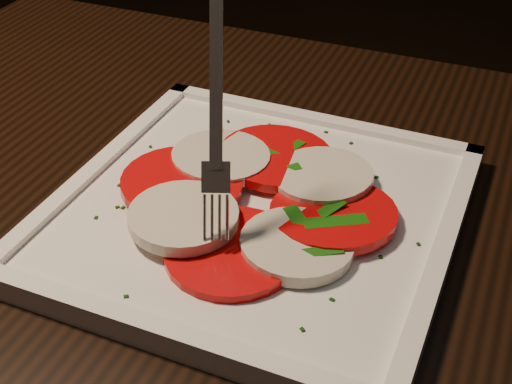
{
  "coord_description": "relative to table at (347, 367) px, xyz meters",
  "views": [
    {
      "loc": [
        0.02,
        -0.54,
        1.11
      ],
      "look_at": [
        -0.2,
        -0.13,
        0.78
      ],
      "focal_mm": 50.0,
      "sensor_mm": 36.0,
      "label": 1
    }
  ],
  "objects": [
    {
      "name": "fork",
      "position": [
        -0.12,
        0.0,
        0.22
      ],
      "size": [
        0.07,
        0.1,
        0.17
      ],
      "primitive_type": null,
      "rotation": [
        0.0,
        0.0,
        0.47
      ],
      "color": "white",
      "rests_on": "caprese_salad"
    },
    {
      "name": "plate",
      "position": [
        -0.1,
        0.03,
        0.11
      ],
      "size": [
        0.34,
        0.34,
        0.01
      ],
      "primitive_type": "cube",
      "rotation": [
        0.0,
        0.0,
        0.09
      ],
      "color": "white",
      "rests_on": "table"
    },
    {
      "name": "table",
      "position": [
        0.0,
        0.0,
        0.0
      ],
      "size": [
        1.27,
        0.91,
        0.75
      ],
      "rotation": [
        0.0,
        0.0,
        0.1
      ],
      "color": "black",
      "rests_on": "ground"
    },
    {
      "name": "caprese_salad",
      "position": [
        -0.1,
        0.03,
        0.12
      ],
      "size": [
        0.27,
        0.27,
        0.02
      ],
      "color": "red",
      "rests_on": "plate"
    }
  ]
}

